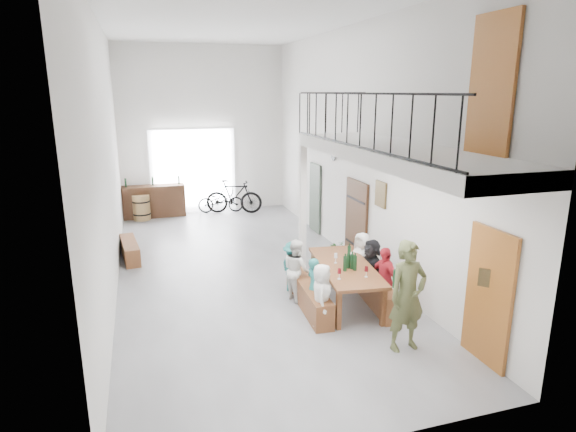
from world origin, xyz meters
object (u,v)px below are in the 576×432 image
object	(u,v)px
bench_inner	(308,295)
serving_counter	(154,201)
oak_barrel	(142,207)
side_bench	(130,250)
bicycle_near	(221,201)
tasting_table	(346,269)
host_standing	(408,296)

from	to	relation	value
bench_inner	serving_counter	distance (m)	8.37
oak_barrel	serving_counter	xyz separation A→B (m)	(0.41, 0.30, 0.11)
side_bench	bicycle_near	world-z (taller)	bicycle_near
tasting_table	serving_counter	distance (m)	8.68
bicycle_near	oak_barrel	bearing A→B (deg)	102.31
oak_barrel	host_standing	bearing A→B (deg)	-67.79
tasting_table	host_standing	size ratio (longest dim) A/B	1.36
bench_inner	oak_barrel	world-z (taller)	oak_barrel
oak_barrel	bench_inner	bearing A→B (deg)	-69.02
side_bench	bicycle_near	size ratio (longest dim) A/B	1.01
tasting_table	bench_inner	bearing A→B (deg)	-177.11
oak_barrel	bicycle_near	size ratio (longest dim) A/B	0.53
side_bench	serving_counter	size ratio (longest dim) A/B	0.79
bench_inner	oak_barrel	size ratio (longest dim) A/B	2.64
side_bench	host_standing	bearing A→B (deg)	-53.81
bicycle_near	host_standing	bearing A→B (deg)	-165.51
tasting_table	bicycle_near	distance (m)	8.07
host_standing	bicycle_near	xyz separation A→B (m)	(-1.32, 9.82, -0.50)
tasting_table	oak_barrel	size ratio (longest dim) A/B	3.02
host_standing	side_bench	bearing A→B (deg)	122.11
tasting_table	host_standing	world-z (taller)	host_standing
serving_counter	bicycle_near	size ratio (longest dim) A/B	1.28
side_bench	oak_barrel	bearing A→B (deg)	84.82
bench_inner	side_bench	bearing A→B (deg)	133.77
host_standing	bicycle_near	world-z (taller)	host_standing
host_standing	bicycle_near	bearing A→B (deg)	93.55
tasting_table	bench_inner	xyz separation A→B (m)	(-0.73, 0.06, -0.46)
bench_inner	serving_counter	world-z (taller)	serving_counter
host_standing	oak_barrel	bearing A→B (deg)	108.13
serving_counter	bicycle_near	distance (m)	2.19
side_bench	oak_barrel	xyz separation A→B (m)	(0.34, 3.77, 0.19)
serving_counter	oak_barrel	bearing A→B (deg)	-144.66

